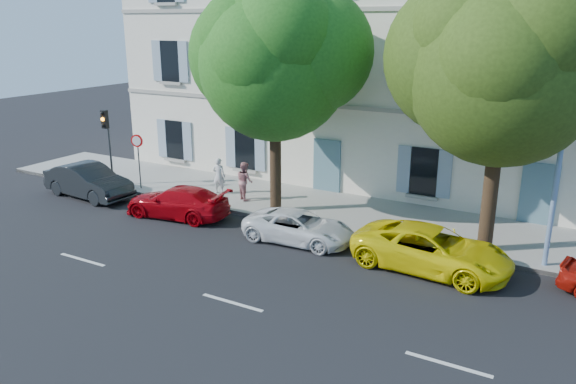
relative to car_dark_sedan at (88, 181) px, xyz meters
The scene contains 15 objects.
ground 11.26m from the car_dark_sedan, ahead, with size 90.00×90.00×0.00m, color black.
sidewalk 11.73m from the car_dark_sedan, 17.20° to the left, with size 36.00×4.50×0.15m, color #A09E96.
kerb 11.28m from the car_dark_sedan, ahead, with size 36.00×0.16×0.16m, color #9E998E.
building 15.42m from the car_dark_sedan, 39.47° to the left, with size 28.00×7.00×12.00m, color white.
car_dark_sedan is the anchor object (origin of this frame).
car_red_coupe 5.16m from the car_dark_sedan, ahead, with size 1.75×4.30×1.25m, color #AA040D.
car_white_coupe 10.64m from the car_dark_sedan, ahead, with size 1.83×3.96×1.10m, color white.
car_yellow_supercar 15.40m from the car_dark_sedan, ahead, with size 2.28×4.94×1.37m, color yellow.
tree_left 10.09m from the car_dark_sedan, 14.38° to the left, with size 5.79×5.79×8.98m.
tree_right 17.58m from the car_dark_sedan, ahead, with size 6.00×6.00×9.25m.
traffic_light 2.48m from the car_dark_sedan, 97.49° to the left, with size 0.29×0.40×3.53m.
road_sign 2.55m from the car_dark_sedan, 52.31° to the left, with size 0.57×0.18×2.52m.
street_lamp 19.02m from the car_dark_sedan, ahead, with size 0.29×1.72×8.09m.
pedestrian_a 5.80m from the car_dark_sedan, 30.15° to the left, with size 0.59×0.39×1.62m, color silver.
pedestrian_b 7.05m from the car_dark_sedan, 22.93° to the left, with size 0.80×0.63×1.66m, color #B37276.
Camera 1 is at (8.26, -15.50, 7.55)m, focal length 35.00 mm.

